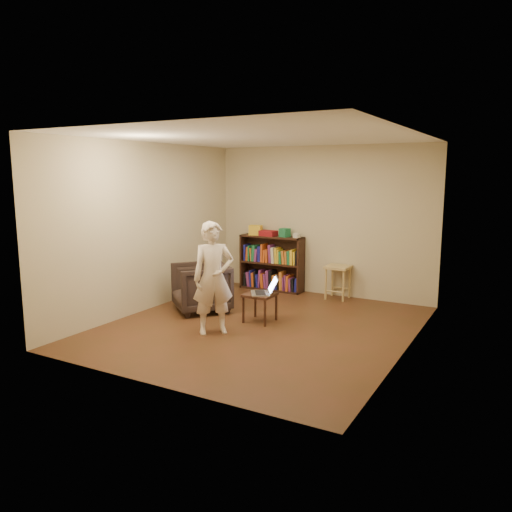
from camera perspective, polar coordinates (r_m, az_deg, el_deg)
The scene contains 15 objects.
floor at distance 7.08m, azimuth 0.52°, elevation -8.06°, with size 4.50×4.50×0.00m, color #422D15.
ceiling at distance 6.77m, azimuth 0.55°, elevation 13.44°, with size 4.50×4.50×0.00m, color white.
wall_back at distance 8.83m, azimuth 7.57°, elevation 3.98°, with size 4.00×4.00×0.00m, color #BDAC8F.
wall_left at distance 7.95m, azimuth -12.25°, elevation 3.25°, with size 4.50×4.50×0.00m, color #BDAC8F.
wall_right at distance 6.11m, azimuth 17.24°, elevation 1.23°, with size 4.50×4.50×0.00m, color #BDAC8F.
bookshelf at distance 9.18m, azimuth 1.84°, elevation -1.16°, with size 1.20×0.30×1.00m.
box_yellow at distance 9.20m, azimuth -0.04°, elevation 2.97°, with size 0.22×0.16×0.18m, color gold.
red_cloth at distance 9.09m, azimuth 1.41°, elevation 2.62°, with size 0.29×0.21×0.10m, color maroon.
box_green at distance 8.95m, azimuth 3.30°, elevation 2.68°, with size 0.15×0.15×0.15m, color #1C6A40.
box_white at distance 8.86m, azimuth 4.68°, elevation 2.35°, with size 0.10×0.10×0.08m, color beige.
stool at distance 8.61m, azimuth 9.35°, elevation -1.85°, with size 0.40×0.40×0.57m.
armchair at distance 7.82m, azimuth -6.29°, elevation -3.59°, with size 0.80×0.82×0.75m, color black.
side_table at distance 7.22m, azimuth 0.45°, elevation -4.86°, with size 0.41×0.41×0.41m.
laptop at distance 7.17m, azimuth 1.05°, elevation -3.92°, with size 0.52×0.51×0.25m.
person at distance 6.64m, azimuth -4.90°, elevation -2.53°, with size 0.55×0.36×1.51m, color beige.
Camera 1 is at (3.23, -5.92, 2.13)m, focal length 35.00 mm.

